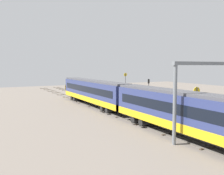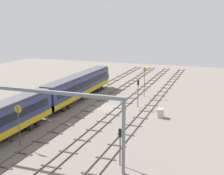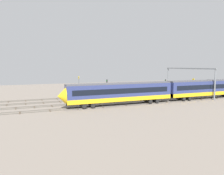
# 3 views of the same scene
# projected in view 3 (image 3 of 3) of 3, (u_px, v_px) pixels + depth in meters

# --- Properties ---
(ground_plane) EXTENTS (111.28, 111.28, 0.00)m
(ground_plane) POSITION_uv_depth(u_px,v_px,m) (122.00, 99.00, 54.32)
(ground_plane) COLOR slate
(track_near_foreground) EXTENTS (95.28, 2.40, 0.16)m
(track_near_foreground) POSITION_uv_depth(u_px,v_px,m) (111.00, 96.00, 60.85)
(track_near_foreground) COLOR #59544C
(track_near_foreground) RESTS_ON ground
(track_second_near) EXTENTS (95.28, 2.40, 0.16)m
(track_second_near) POSITION_uv_depth(u_px,v_px,m) (118.00, 98.00, 56.49)
(track_second_near) COLOR #59544C
(track_second_near) RESTS_ON ground
(track_middle) EXTENTS (95.28, 2.40, 0.16)m
(track_middle) POSITION_uv_depth(u_px,v_px,m) (126.00, 101.00, 52.13)
(track_middle) COLOR #59544C
(track_middle) RESTS_ON ground
(track_with_train) EXTENTS (95.28, 2.40, 0.16)m
(track_with_train) POSITION_uv_depth(u_px,v_px,m) (135.00, 104.00, 47.77)
(track_with_train) COLOR #59544C
(track_with_train) RESTS_ON ground
(train) EXTENTS (50.40, 3.24, 4.80)m
(train) POSITION_uv_depth(u_px,v_px,m) (166.00, 91.00, 50.62)
(train) COLOR navy
(train) RESTS_ON ground
(overhead_gantry) EXTENTS (0.40, 19.85, 8.00)m
(overhead_gantry) POSITION_uv_depth(u_px,v_px,m) (188.00, 74.00, 62.04)
(overhead_gantry) COLOR slate
(overhead_gantry) RESTS_ON ground
(speed_sign_near_foreground) EXTENTS (0.14, 0.99, 5.22)m
(speed_sign_near_foreground) POSITION_uv_depth(u_px,v_px,m) (193.00, 85.00, 57.40)
(speed_sign_near_foreground) COLOR #4C4C51
(speed_sign_near_foreground) RESTS_ON ground
(speed_sign_mid_trackside) EXTENTS (0.14, 0.80, 5.98)m
(speed_sign_mid_trackside) POSITION_uv_depth(u_px,v_px,m) (79.00, 85.00, 54.05)
(speed_sign_mid_trackside) COLOR #4C4C51
(speed_sign_mid_trackside) RESTS_ON ground
(signal_light_trackside_approach) EXTENTS (0.31, 0.32, 4.12)m
(signal_light_trackside_approach) POSITION_uv_depth(u_px,v_px,m) (165.00, 84.00, 69.87)
(signal_light_trackside_approach) COLOR #4C4C51
(signal_light_trackside_approach) RESTS_ON ground
(signal_light_trackside_departure) EXTENTS (0.31, 0.32, 4.89)m
(signal_light_trackside_departure) POSITION_uv_depth(u_px,v_px,m) (107.00, 86.00, 57.84)
(signal_light_trackside_departure) COLOR #4C4C51
(signal_light_trackside_departure) RESTS_ON ground
(relay_cabinet) EXTENTS (1.21, 0.80, 1.42)m
(relay_cabinet) POSITION_uv_depth(u_px,v_px,m) (115.00, 92.00, 64.34)
(relay_cabinet) COLOR #B2B7BC
(relay_cabinet) RESTS_ON ground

